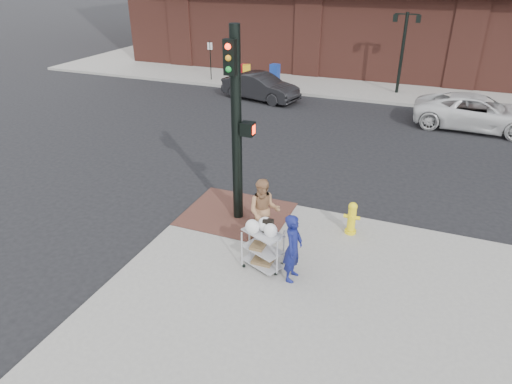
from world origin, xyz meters
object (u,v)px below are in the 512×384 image
at_px(utility_cart, 263,246).
at_px(fire_hydrant, 352,218).
at_px(traffic_signal_pole, 237,123).
at_px(pedestrian_tan, 264,211).
at_px(sedan_dark, 260,87).
at_px(minivan_white, 477,112).
at_px(lamp_post, 403,44).
at_px(woman_blue, 293,248).

height_order(utility_cart, fire_hydrant, utility_cart).
xyz_separation_m(traffic_signal_pole, pedestrian_tan, (1.04, -0.81, -1.86)).
relative_size(sedan_dark, minivan_white, 0.80).
height_order(minivan_white, utility_cart, minivan_white).
height_order(lamp_post, woman_blue, lamp_post).
bearing_deg(lamp_post, utility_cart, -93.53).
xyz_separation_m(pedestrian_tan, fire_hydrant, (1.95, 1.13, -0.37)).
bearing_deg(traffic_signal_pole, pedestrian_tan, -37.86).
bearing_deg(fire_hydrant, traffic_signal_pole, -173.85).
bearing_deg(fire_hydrant, woman_blue, -109.41).
bearing_deg(lamp_post, minivan_white, -49.44).
relative_size(minivan_white, fire_hydrant, 5.78).
bearing_deg(utility_cart, fire_hydrant, 54.37).
bearing_deg(fire_hydrant, sedan_dark, 121.31).
relative_size(lamp_post, woman_blue, 2.54).
distance_m(traffic_signal_pole, pedestrian_tan, 2.28).
height_order(pedestrian_tan, minivan_white, pedestrian_tan).
bearing_deg(woman_blue, pedestrian_tan, 44.10).
bearing_deg(minivan_white, utility_cart, 161.73).
xyz_separation_m(sedan_dark, fire_hydrant, (6.92, -11.38, -0.07)).
height_order(traffic_signal_pole, sedan_dark, traffic_signal_pole).
height_order(lamp_post, minivan_white, lamp_post).
bearing_deg(woman_blue, fire_hydrant, -18.26).
bearing_deg(fire_hydrant, lamp_post, 91.98).
xyz_separation_m(traffic_signal_pole, sedan_dark, (-3.93, 11.70, -2.16)).
height_order(sedan_dark, utility_cart, utility_cart).
distance_m(traffic_signal_pole, minivan_white, 12.70).
relative_size(lamp_post, traffic_signal_pole, 0.80).
distance_m(minivan_white, fire_hydrant, 11.04).
bearing_deg(lamp_post, traffic_signal_pole, -99.24).
relative_size(lamp_post, sedan_dark, 0.98).
height_order(woman_blue, pedestrian_tan, pedestrian_tan).
xyz_separation_m(pedestrian_tan, utility_cart, (0.38, -1.06, -0.26)).
bearing_deg(fire_hydrant, utility_cart, -125.63).
relative_size(traffic_signal_pole, minivan_white, 0.98).
relative_size(lamp_post, utility_cart, 3.22).
relative_size(lamp_post, pedestrian_tan, 2.43).
bearing_deg(utility_cart, woman_blue, -11.44).
xyz_separation_m(pedestrian_tan, minivan_white, (5.15, 11.69, -0.27)).
xyz_separation_m(traffic_signal_pole, minivan_white, (6.19, 10.89, -2.12)).
bearing_deg(pedestrian_tan, sedan_dark, 93.47).
relative_size(pedestrian_tan, minivan_white, 0.32).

